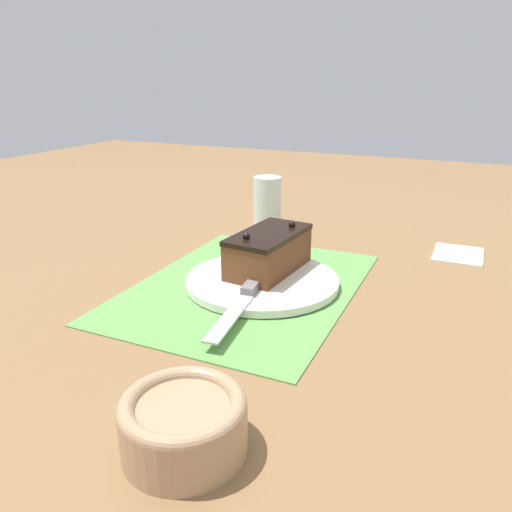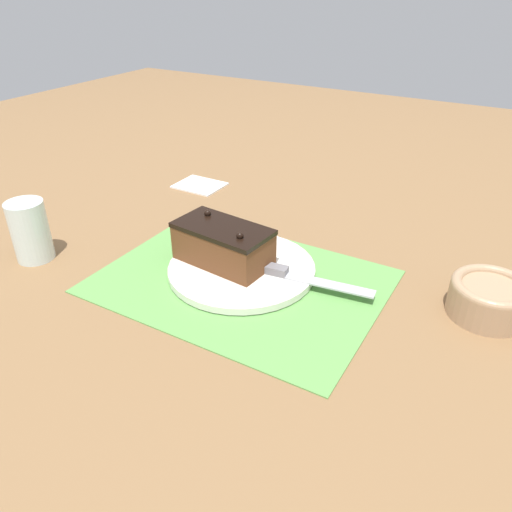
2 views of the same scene
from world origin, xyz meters
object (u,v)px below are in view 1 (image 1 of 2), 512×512
small_bowl (184,423)px  cake_plate (262,281)px  serving_knife (246,295)px  drinking_glass (267,200)px  chocolate_cake (269,251)px

small_bowl → cake_plate: bearing=13.1°
cake_plate → serving_knife: serving_knife is taller
drinking_glass → small_bowl: (-0.73, -0.23, -0.02)m
small_bowl → chocolate_cake: bearing=12.5°
small_bowl → drinking_glass: bearing=17.4°
chocolate_cake → serving_knife: chocolate_cake is taller
chocolate_cake → serving_knife: size_ratio=0.81×
cake_plate → chocolate_cake: 0.05m
drinking_glass → chocolate_cake: bearing=-156.5°
drinking_glass → small_bowl: bearing=-162.6°
cake_plate → serving_knife: size_ratio=1.17×
serving_knife → small_bowl: 0.31m
serving_knife → drinking_glass: (0.43, 0.15, 0.03)m
cake_plate → chocolate_cake: (0.03, 0.00, 0.04)m
cake_plate → drinking_glass: size_ratio=2.29×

